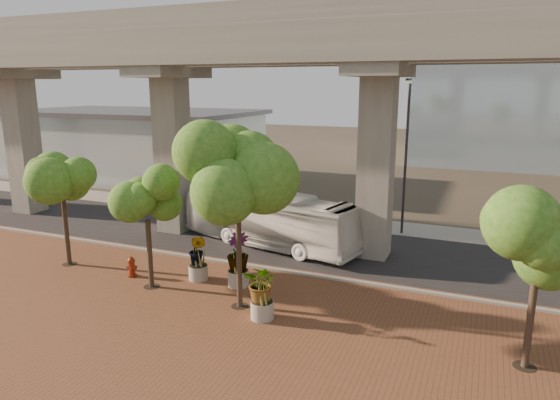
% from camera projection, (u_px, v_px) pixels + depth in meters
% --- Properties ---
extents(ground, '(160.00, 160.00, 0.00)m').
position_uv_depth(ground, '(251.00, 253.00, 26.23)').
color(ground, '#332F25').
rests_on(ground, ground).
extents(brick_plaza, '(70.00, 13.00, 0.06)m').
position_uv_depth(brick_plaza, '(159.00, 315.00, 19.03)').
color(brick_plaza, brown).
rests_on(brick_plaza, ground).
extents(asphalt_road, '(90.00, 8.00, 0.04)m').
position_uv_depth(asphalt_road, '(266.00, 242.00, 28.03)').
color(asphalt_road, black).
rests_on(asphalt_road, ground).
extents(curb_strip, '(70.00, 0.25, 0.16)m').
position_uv_depth(curb_strip, '(233.00, 263.00, 24.42)').
color(curb_strip, gray).
rests_on(curb_strip, ground).
extents(far_sidewalk, '(90.00, 3.00, 0.06)m').
position_uv_depth(far_sidewalk, '(300.00, 218.00, 32.97)').
color(far_sidewalk, gray).
rests_on(far_sidewalk, ground).
extents(transit_viaduct, '(72.00, 5.60, 12.40)m').
position_uv_depth(transit_viaduct, '(266.00, 111.00, 26.38)').
color(transit_viaduct, gray).
rests_on(transit_viaduct, ground).
extents(station_pavilion, '(23.00, 13.00, 6.30)m').
position_uv_depth(station_pavilion, '(135.00, 143.00, 47.39)').
color(station_pavilion, silver).
rests_on(station_pavilion, ground).
extents(transit_bus, '(10.75, 4.82, 2.92)m').
position_uv_depth(transit_bus, '(269.00, 220.00, 27.05)').
color(transit_bus, silver).
rests_on(transit_bus, ground).
extents(fire_hydrant, '(0.48, 0.43, 0.96)m').
position_uv_depth(fire_hydrant, '(132.00, 267.00, 22.74)').
color(fire_hydrant, maroon).
rests_on(fire_hydrant, ground).
extents(planter_front, '(1.94, 1.94, 2.14)m').
position_uv_depth(planter_front, '(262.00, 286.00, 18.45)').
color(planter_front, gray).
rests_on(planter_front, ground).
extents(planter_right, '(2.23, 2.23, 2.38)m').
position_uv_depth(planter_right, '(238.00, 254.00, 21.43)').
color(planter_right, '#A39F93').
rests_on(planter_right, ground).
extents(planter_left, '(1.91, 1.91, 2.10)m').
position_uv_depth(planter_left, '(198.00, 252.00, 22.20)').
color(planter_left, '#B0A99F').
rests_on(planter_left, ground).
extents(street_tree_far_west, '(3.29, 3.29, 5.96)m').
position_uv_depth(street_tree_far_west, '(61.00, 175.00, 23.39)').
color(street_tree_far_west, '#423126').
rests_on(street_tree_far_west, ground).
extents(street_tree_near_west, '(3.11, 3.11, 5.33)m').
position_uv_depth(street_tree_near_west, '(146.00, 199.00, 20.79)').
color(street_tree_near_west, '#423126').
rests_on(street_tree_near_west, ground).
extents(street_tree_near_east, '(4.40, 4.40, 7.40)m').
position_uv_depth(street_tree_near_east, '(237.00, 173.00, 18.54)').
color(street_tree_near_east, '#423126').
rests_on(street_tree_near_east, ground).
extents(street_tree_far_east, '(3.64, 3.64, 5.73)m').
position_uv_depth(street_tree_far_east, '(540.00, 242.00, 14.61)').
color(street_tree_far_east, '#423126').
rests_on(street_tree_far_east, ground).
extents(streetlamp_west, '(0.39, 1.13, 7.82)m').
position_uv_depth(streetlamp_west, '(187.00, 144.00, 35.04)').
color(streetlamp_west, '#2D2C31').
rests_on(streetlamp_west, ground).
extents(streetlamp_east, '(0.44, 1.29, 8.92)m').
position_uv_depth(streetlamp_east, '(406.00, 146.00, 28.27)').
color(streetlamp_east, '#2F2F34').
rests_on(streetlamp_east, ground).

